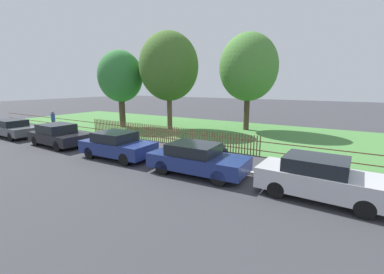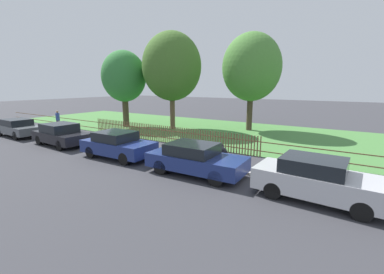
{
  "view_description": "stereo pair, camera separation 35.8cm",
  "coord_description": "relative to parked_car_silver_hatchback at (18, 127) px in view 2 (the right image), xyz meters",
  "views": [
    {
      "loc": [
        10.63,
        -10.3,
        3.82
      ],
      "look_at": [
        3.68,
        1.09,
        1.1
      ],
      "focal_mm": 24.0,
      "sensor_mm": 36.0,
      "label": 1
    },
    {
      "loc": [
        10.93,
        -10.11,
        3.82
      ],
      "look_at": [
        3.68,
        1.09,
        1.1
      ],
      "focal_mm": 24.0,
      "sensor_mm": 36.0,
      "label": 2
    }
  ],
  "objects": [
    {
      "name": "kerb_stone",
      "position": [
        10.39,
        1.34,
        -0.61
      ],
      "size": [
        42.21,
        0.2,
        0.12
      ],
      "primitive_type": "cube",
      "color": "#B2ADA3",
      "rests_on": "ground"
    },
    {
      "name": "covered_motorcycle",
      "position": [
        15.41,
        2.05,
        -0.04
      ],
      "size": [
        2.03,
        0.84,
        1.03
      ],
      "rotation": [
        0.0,
        0.0,
        -0.09
      ],
      "color": "black",
      "rests_on": "ground"
    },
    {
      "name": "grass_strip",
      "position": [
        10.39,
        10.31,
        -0.67
      ],
      "size": [
        42.21,
        11.89,
        0.01
      ],
      "primitive_type": "cube",
      "color": "#477F3D",
      "rests_on": "ground"
    },
    {
      "name": "parked_car_silver_hatchback",
      "position": [
        0.0,
        0.0,
        0.0
      ],
      "size": [
        4.19,
        1.78,
        1.3
      ],
      "rotation": [
        0.0,
        0.0,
        -0.02
      ],
      "color": "#51565B",
      "rests_on": "ground"
    },
    {
      "name": "parked_car_black_saloon",
      "position": [
        5.45,
        0.15,
        0.03
      ],
      "size": [
        4.21,
        2.03,
        1.39
      ],
      "rotation": [
        0.0,
        0.0,
        -0.04
      ],
      "color": "black",
      "rests_on": "ground"
    },
    {
      "name": "tree_behind_motorcycle",
      "position": [
        7.6,
        9.15,
        4.66
      ],
      "size": [
        5.04,
        5.04,
        8.25
      ],
      "color": "brown",
      "rests_on": "ground"
    },
    {
      "name": "parked_car_red_compact",
      "position": [
        15.65,
        0.16,
        0.02
      ],
      "size": [
        4.33,
        1.97,
        1.35
      ],
      "rotation": [
        0.0,
        0.0,
        0.04
      ],
      "color": "navy",
      "rests_on": "ground"
    },
    {
      "name": "parked_car_white_van",
      "position": [
        20.44,
        0.19,
        0.06
      ],
      "size": [
        4.16,
        1.86,
        1.45
      ],
      "rotation": [
        0.0,
        0.0,
        -0.04
      ],
      "color": "#BCBCC1",
      "rests_on": "ground"
    },
    {
      "name": "pedestrian_near_fence",
      "position": [
        -0.7,
        3.47,
        0.24
      ],
      "size": [
        0.37,
        0.37,
        1.62
      ],
      "rotation": [
        0.0,
        0.0,
        0.15
      ],
      "color": "slate",
      "rests_on": "ground"
    },
    {
      "name": "ground_plane",
      "position": [
        10.39,
        1.24,
        -0.67
      ],
      "size": [
        120.0,
        120.0,
        0.0
      ],
      "primitive_type": "plane",
      "color": "#38383D"
    },
    {
      "name": "parked_car_navy_estate",
      "position": [
        10.79,
        0.12,
        0.04
      ],
      "size": [
        4.03,
        1.98,
        1.39
      ],
      "rotation": [
        0.0,
        0.0,
        0.04
      ],
      "color": "navy",
      "rests_on": "ground"
    },
    {
      "name": "park_fence",
      "position": [
        10.39,
        4.37,
        -0.11
      ],
      "size": [
        42.21,
        0.05,
        1.13
      ],
      "color": "brown",
      "rests_on": "ground"
    },
    {
      "name": "tree_nearest_kerb",
      "position": [
        3.23,
        7.74,
        3.87
      ],
      "size": [
        3.97,
        3.97,
        6.87
      ],
      "color": "#473828",
      "rests_on": "ground"
    },
    {
      "name": "tree_mid_park",
      "position": [
        13.59,
        12.08,
        4.55
      ],
      "size": [
        4.82,
        4.82,
        8.02
      ],
      "color": "#473828",
      "rests_on": "ground"
    }
  ]
}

